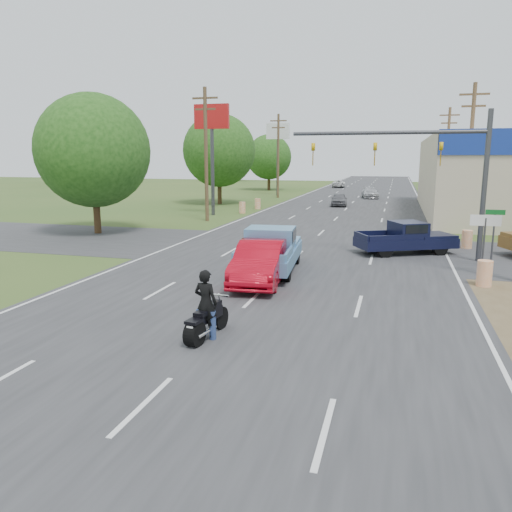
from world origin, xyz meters
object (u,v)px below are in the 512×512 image
(distant_car_white, at_px, (339,184))
(distant_car_silver, at_px, (370,193))
(motorcycle, at_px, (205,322))
(blue_pickup, at_px, (271,249))
(distant_car_grey, at_px, (339,200))
(red_convertible, at_px, (260,263))
(navy_pickup, at_px, (408,238))
(rider, at_px, (206,306))

(distant_car_white, bearing_deg, distant_car_silver, 100.23)
(motorcycle, height_order, blue_pickup, blue_pickup)
(distant_car_grey, distance_m, distant_car_silver, 11.43)
(red_convertible, xyz_separation_m, motorcycle, (0.21, -6.41, -0.34))
(red_convertible, xyz_separation_m, blue_pickup, (-0.14, 2.24, 0.14))
(red_convertible, xyz_separation_m, distant_car_silver, (1.86, 44.12, -0.17))
(distant_car_grey, bearing_deg, red_convertible, -94.69)
(navy_pickup, xyz_separation_m, distant_car_grey, (-6.30, 25.00, -0.17))
(motorcycle, distance_m, distant_car_silver, 50.55)
(rider, distance_m, distant_car_white, 72.15)
(red_convertible, distance_m, motorcycle, 6.42)
(motorcycle, distance_m, blue_pickup, 8.67)
(red_convertible, relative_size, motorcycle, 2.32)
(blue_pickup, relative_size, distant_car_white, 1.29)
(red_convertible, xyz_separation_m, navy_pickup, (5.65, 7.96, 0.01))
(motorcycle, xyz_separation_m, distant_car_grey, (-0.86, 39.37, 0.18))
(distant_car_grey, bearing_deg, rider, -94.56)
(navy_pickup, height_order, distant_car_silver, navy_pickup)
(red_convertible, relative_size, distant_car_white, 1.09)
(rider, distance_m, navy_pickup, 15.32)
(red_convertible, distance_m, distant_car_silver, 44.15)
(motorcycle, relative_size, rider, 1.17)
(red_convertible, relative_size, rider, 2.71)
(distant_car_grey, distance_m, distant_car_white, 32.90)
(motorcycle, xyz_separation_m, distant_car_silver, (1.66, 50.52, 0.17))
(blue_pickup, bearing_deg, navy_pickup, 39.59)
(rider, relative_size, navy_pickup, 0.35)
(rider, relative_size, blue_pickup, 0.31)
(motorcycle, relative_size, navy_pickup, 0.40)
(red_convertible, height_order, distant_car_silver, red_convertible)
(blue_pickup, height_order, distant_car_white, blue_pickup)
(motorcycle, bearing_deg, navy_pickup, 77.91)
(navy_pickup, height_order, distant_car_grey, navy_pickup)
(distant_car_silver, distance_m, distant_car_white, 22.42)
(motorcycle, bearing_deg, red_convertible, 100.50)
(rider, height_order, blue_pickup, blue_pickup)
(red_convertible, bearing_deg, distant_car_grey, 85.70)
(motorcycle, distance_m, distant_car_white, 72.20)
(red_convertible, bearing_deg, navy_pickup, 49.21)
(rider, xyz_separation_m, navy_pickup, (5.44, 14.32, -0.08))
(navy_pickup, relative_size, distant_car_white, 1.16)
(rider, height_order, navy_pickup, rider)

